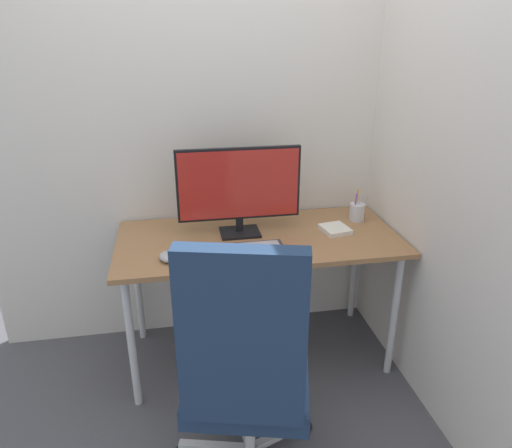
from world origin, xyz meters
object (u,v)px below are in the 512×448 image
(office_chair, at_px, (247,368))
(notebook, at_px, (335,229))
(monitor, at_px, (239,187))
(mouse, at_px, (167,257))
(keyboard, at_px, (239,251))
(pen_holder, at_px, (357,212))

(office_chair, xyz_separation_m, notebook, (0.60, 0.81, 0.16))
(office_chair, relative_size, monitor, 1.80)
(mouse, height_order, notebook, mouse)
(office_chair, height_order, notebook, office_chair)
(mouse, distance_m, notebook, 0.89)
(keyboard, height_order, notebook, keyboard)
(office_chair, height_order, mouse, office_chair)
(keyboard, relative_size, pen_holder, 2.46)
(keyboard, distance_m, notebook, 0.56)
(office_chair, bearing_deg, monitor, 83.13)
(notebook, bearing_deg, keyboard, -172.47)
(office_chair, bearing_deg, pen_holder, 50.60)
(pen_holder, xyz_separation_m, notebook, (-0.17, -0.13, -0.04))
(monitor, relative_size, mouse, 6.28)
(keyboard, distance_m, pen_holder, 0.77)
(keyboard, xyz_separation_m, notebook, (0.54, 0.17, -0.00))
(office_chair, height_order, monitor, monitor)
(monitor, xyz_separation_m, mouse, (-0.38, -0.26, -0.23))
(keyboard, bearing_deg, notebook, 17.19)
(office_chair, distance_m, monitor, 0.97)
(pen_holder, bearing_deg, mouse, -163.09)
(mouse, xyz_separation_m, notebook, (0.87, 0.19, -0.01))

